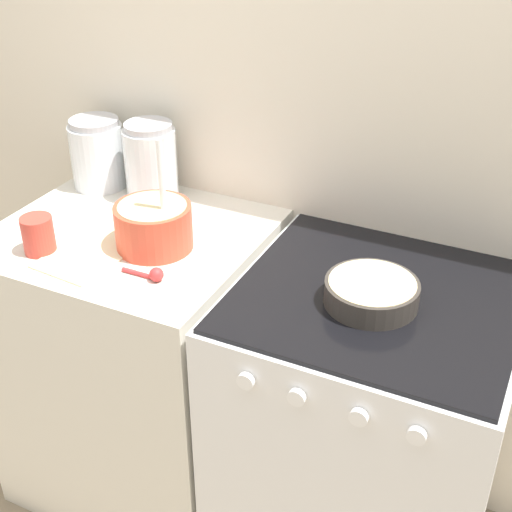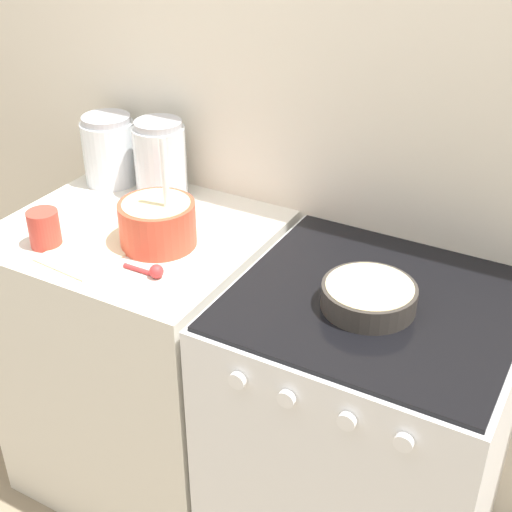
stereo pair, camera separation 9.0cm
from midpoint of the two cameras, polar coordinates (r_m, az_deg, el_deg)
wall_back at (r=2.00m, az=2.17°, el=11.07°), size 4.44×0.05×2.40m
countertop_cabinet at (r=2.26m, az=-10.33°, el=-8.41°), size 0.72×0.64×0.92m
stove at (r=2.01m, az=7.29°, el=-14.14°), size 0.69×0.66×0.92m
mixing_bowl at (r=1.89m, az=-9.55°, el=2.56°), size 0.20×0.20×0.31m
baking_pan at (r=1.67m, az=7.71°, el=-2.90°), size 0.22×0.22×0.06m
storage_jar_left at (r=2.26m, az=-13.65°, el=7.63°), size 0.16×0.16×0.21m
storage_jar_middle at (r=2.15m, az=-9.57°, el=7.07°), size 0.16×0.16×0.23m
tin_can at (r=1.95m, az=-18.30°, el=1.60°), size 0.08×0.08×0.10m
recipe_page at (r=1.92m, az=-14.43°, el=0.18°), size 0.20×0.28×0.01m
measuring_spoon at (r=1.77m, az=-9.73°, el=-1.47°), size 0.12×0.04×0.04m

